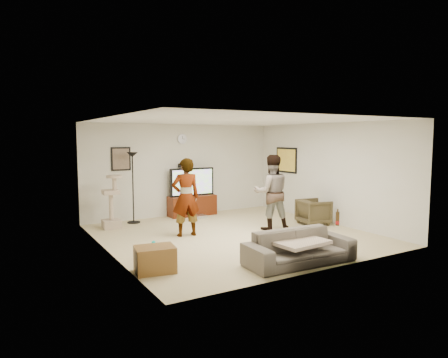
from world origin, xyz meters
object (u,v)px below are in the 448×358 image
person_right (271,192)px  person_left (186,197)px  armchair (314,212)px  sofa (299,247)px  beer_bottle (338,219)px  floor_lamp (133,188)px  tv (192,182)px  cat_tree (111,202)px  tv_stand (192,206)px  side_table (155,259)px

person_right → person_left: bearing=9.7°
person_right → armchair: size_ratio=2.54×
sofa → beer_bottle: bearing=3.1°
floor_lamp → beer_bottle: 5.19m
beer_bottle → tv: bearing=96.8°
cat_tree → person_right: person_right is taller
person_right → armchair: 1.38m
person_left → armchair: 3.31m
beer_bottle → person_left: bearing=121.7°
person_right → beer_bottle: (-0.26, -2.30, -0.19)m
floor_lamp → person_left: size_ratio=1.04×
tv → cat_tree: bearing=-168.9°
tv → cat_tree: size_ratio=1.01×
tv_stand → side_table: (-2.58, -3.96, -0.07)m
person_right → sofa: 2.64m
cat_tree → person_right: bearing=-32.6°
person_right → side_table: 3.77m
beer_bottle → side_table: (-3.15, 0.83, -0.48)m
tv_stand → beer_bottle: 4.84m
tv → person_left: bearing=-119.3°
person_right → side_table: size_ratio=2.82×
tv → sofa: bearing=-93.7°
tv_stand → armchair: armchair is taller
person_right → sofa: person_right is taller
beer_bottle → side_table: bearing=165.2°
floor_lamp → cat_tree: size_ratio=1.39×
person_right → side_table: bearing=46.3°
beer_bottle → side_table: 3.30m
person_right → side_table: person_right is taller
beer_bottle → floor_lamp: bearing=116.0°
cat_tree → sofa: bearing=-64.9°
floor_lamp → side_table: (-0.88, -3.83, -0.68)m
cat_tree → sofa: 4.80m
floor_lamp → beer_bottle: bearing=-64.0°
cat_tree → side_table: (-0.24, -3.50, -0.43)m
tv → armchair: tv is taller
floor_lamp → sofa: floor_lamp is taller
armchair → sofa: bearing=142.5°
tv_stand → person_right: size_ratio=0.76×
tv_stand → armchair: 3.30m
person_right → tv_stand: bearing=-48.7°
person_right → beer_bottle: bearing=106.6°
tv_stand → side_table: tv_stand is taller
tv → sofa: 4.85m
tv_stand → tv: tv is taller
tv_stand → beer_bottle: beer_bottle is taller
tv_stand → floor_lamp: floor_lamp is taller
tv_stand → person_left: 2.39m
beer_bottle → armchair: (1.51, 2.23, -0.37)m
floor_lamp → beer_bottle: floor_lamp is taller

